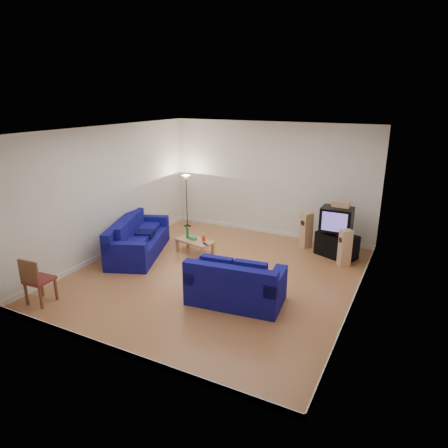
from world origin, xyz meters
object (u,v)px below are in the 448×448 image
at_px(tv_stand, 337,245).
at_px(television, 337,219).
at_px(sofa_loveseat, 235,287).
at_px(sofa_three_seat, 136,242).
at_px(coffee_table, 195,242).

bearing_deg(tv_stand, television, -101.12).
height_order(sofa_loveseat, tv_stand, sofa_loveseat).
bearing_deg(sofa_loveseat, sofa_three_seat, 154.48).
distance_m(sofa_loveseat, coffee_table, 2.74).
height_order(sofa_three_seat, tv_stand, sofa_three_seat).
relative_size(sofa_three_seat, coffee_table, 2.40).
distance_m(sofa_three_seat, television, 5.01).
bearing_deg(coffee_table, tv_stand, 23.85).
bearing_deg(sofa_three_seat, tv_stand, 93.93).
xyz_separation_m(sofa_three_seat, coffee_table, (1.28, 0.73, -0.03)).
relative_size(sofa_three_seat, television, 3.41).
distance_m(sofa_three_seat, coffee_table, 1.47).
xyz_separation_m(sofa_loveseat, coffee_table, (-2.02, 1.84, -0.04)).
bearing_deg(sofa_loveseat, tv_stand, 62.40).
relative_size(sofa_loveseat, television, 2.55).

